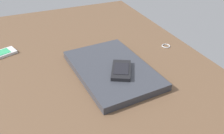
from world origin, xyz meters
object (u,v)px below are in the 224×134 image
(cell_phone_on_laptop, at_px, (121,70))
(key_ring, at_px, (166,46))
(cell_phone_on_desk, at_px, (0,54))
(laptop_closed, at_px, (112,69))

(cell_phone_on_laptop, bearing_deg, key_ring, -63.96)
(cell_phone_on_laptop, xyz_separation_m, key_ring, (0.12, -0.25, -0.03))
(cell_phone_on_laptop, relative_size, cell_phone_on_desk, 0.98)
(cell_phone_on_desk, bearing_deg, cell_phone_on_laptop, -131.04)
(key_ring, bearing_deg, cell_phone_on_desk, 73.28)
(key_ring, bearing_deg, laptop_closed, 107.30)
(laptop_closed, xyz_separation_m, key_ring, (0.08, -0.26, -0.01))
(laptop_closed, bearing_deg, key_ring, -76.82)
(cell_phone_on_laptop, distance_m, key_ring, 0.28)
(cell_phone_on_laptop, distance_m, cell_phone_on_desk, 0.45)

